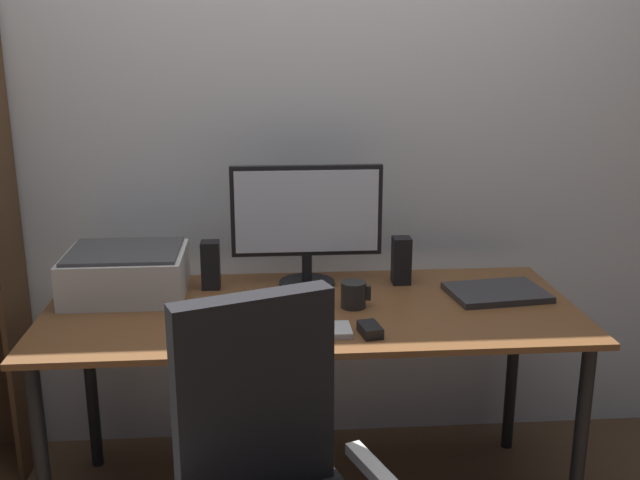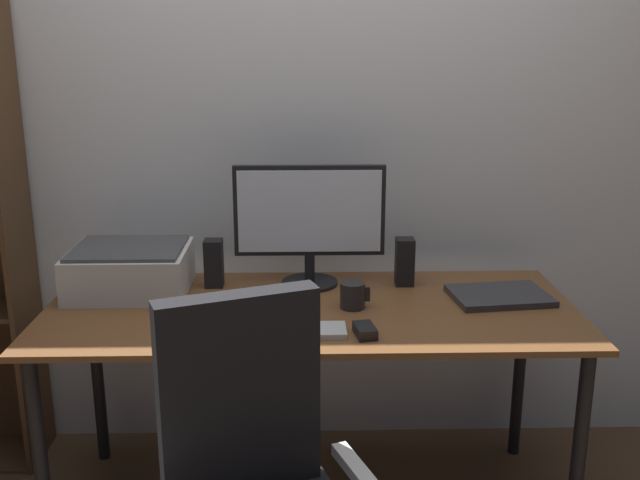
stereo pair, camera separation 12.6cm
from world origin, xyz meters
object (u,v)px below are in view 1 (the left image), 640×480
at_px(desk, 311,329).
at_px(printer, 126,273).
at_px(speaker_left, 211,265).
at_px(speaker_right, 401,260).
at_px(monitor, 307,218).
at_px(keyboard, 303,331).
at_px(coffee_mug, 354,295).
at_px(mouse, 370,330).
at_px(laptop, 497,292).

distance_m(desk, printer, 0.67).
relative_size(speaker_left, speaker_right, 1.00).
bearing_deg(monitor, speaker_right, -1.33).
bearing_deg(keyboard, monitor, 84.17).
xyz_separation_m(coffee_mug, printer, (-0.76, 0.18, 0.04)).
height_order(speaker_left, printer, speaker_left).
relative_size(mouse, printer, 0.24).
distance_m(coffee_mug, laptop, 0.51).
relative_size(monitor, speaker_right, 3.11).
bearing_deg(monitor, speaker_left, -178.67).
bearing_deg(printer, mouse, -28.04).
distance_m(monitor, printer, 0.65).
bearing_deg(coffee_mug, desk, 176.23).
bearing_deg(speaker_right, keyboard, -130.33).
distance_m(monitor, keyboard, 0.52).
xyz_separation_m(mouse, speaker_right, (0.18, 0.47, 0.07)).
relative_size(mouse, coffee_mug, 0.98).
bearing_deg(speaker_left, speaker_right, 0.00).
height_order(laptop, printer, printer).
height_order(coffee_mug, speaker_left, speaker_left).
distance_m(coffee_mug, speaker_left, 0.53).
bearing_deg(keyboard, mouse, -6.39).
bearing_deg(laptop, mouse, -154.53).
height_order(coffee_mug, speaker_right, speaker_right).
height_order(laptop, speaker_left, speaker_left).
height_order(keyboard, printer, printer).
distance_m(mouse, speaker_right, 0.51).
xyz_separation_m(desk, monitor, (-0.00, 0.23, 0.32)).
xyz_separation_m(speaker_left, printer, (-0.28, -0.05, -0.00)).
distance_m(keyboard, laptop, 0.74).
relative_size(laptop, printer, 0.80).
height_order(keyboard, mouse, mouse).
xyz_separation_m(keyboard, speaker_right, (0.38, 0.45, 0.08)).
height_order(mouse, coffee_mug, coffee_mug).
bearing_deg(keyboard, printer, 144.97).
height_order(mouse, speaker_left, speaker_left).
xyz_separation_m(mouse, speaker_left, (-0.50, 0.47, 0.07)).
bearing_deg(laptop, monitor, 158.42).
bearing_deg(speaker_left, monitor, 1.33).
height_order(keyboard, laptop, laptop).
height_order(monitor, printer, monitor).
xyz_separation_m(speaker_left, speaker_right, (0.68, 0.00, 0.00)).
height_order(desk, printer, printer).
bearing_deg(mouse, monitor, 98.85).
relative_size(desk, keyboard, 6.01).
distance_m(keyboard, speaker_left, 0.54).
bearing_deg(monitor, printer, -174.69).
bearing_deg(laptop, speaker_left, 163.78).
bearing_deg(keyboard, laptop, 22.10).
relative_size(mouse, laptop, 0.30).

